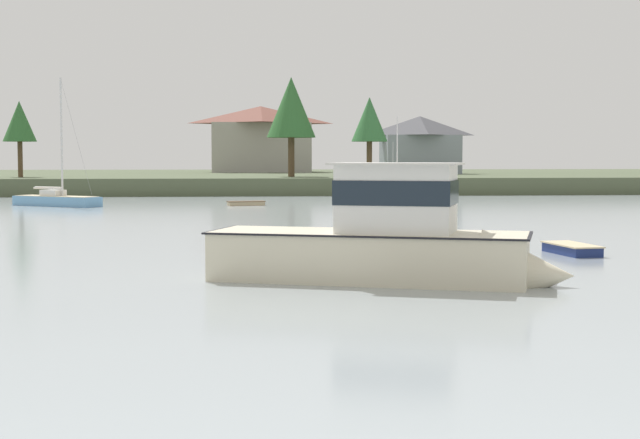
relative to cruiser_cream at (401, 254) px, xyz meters
The scene contains 11 objects.
far_shore_bank 83.23m from the cruiser_cream, 91.15° to the left, with size 171.94×55.27×1.52m, color #4C563D.
cruiser_cream is the anchor object (origin of this frame).
dinghy_sand 40.61m from the cruiser_cream, 95.27° to the left, with size 2.75×1.57×0.42m.
dinghy_navy 9.83m from the cruiser_cream, 42.71° to the left, with size 1.44×2.78×0.50m.
sailboat_skyblue 44.08m from the cruiser_cream, 112.23° to the left, with size 6.53×5.22×9.20m.
cruiser_white 39.09m from the cruiser_cream, 80.75° to the left, with size 3.93×9.89×5.32m.
shore_tree_right_mid 62.91m from the cruiser_cream, 82.66° to the left, with size 3.37×3.37×7.38m.
shore_tree_right 62.89m from the cruiser_cream, 89.32° to the left, with size 4.56×4.56×9.21m.
shore_tree_inland_c 67.14m from the cruiser_cream, 110.90° to the left, with size 2.99×2.99×6.88m.
cottage_eastern 89.00m from the cruiser_cream, 90.89° to the left, with size 12.47×10.42×7.90m.
cottage_hillside 77.70m from the cruiser_cream, 78.46° to the left, with size 8.61×6.54×6.23m.
Camera 1 is at (-2.79, -6.38, 3.40)m, focal length 52.96 mm.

